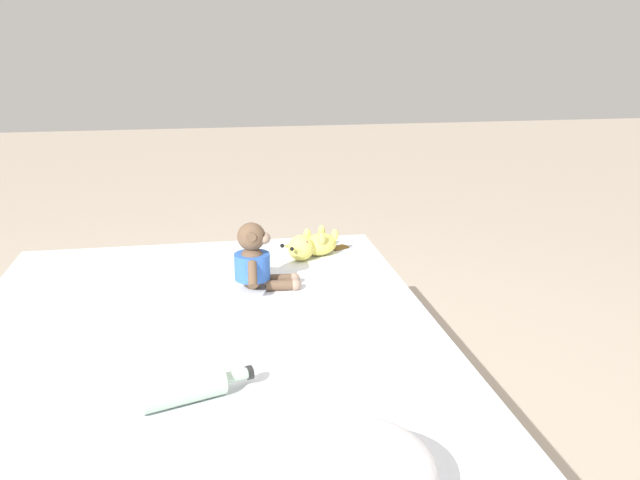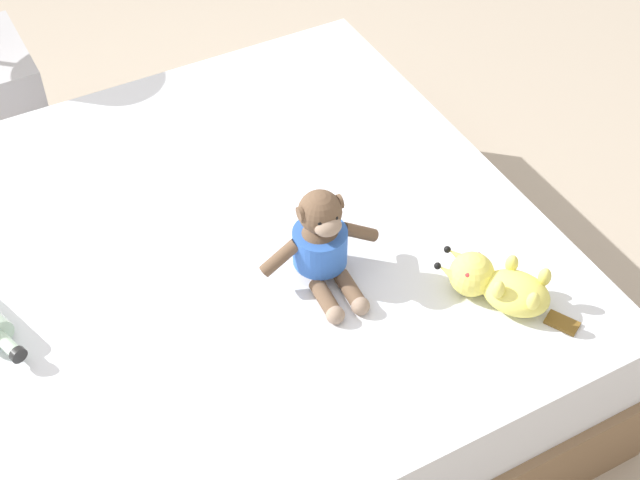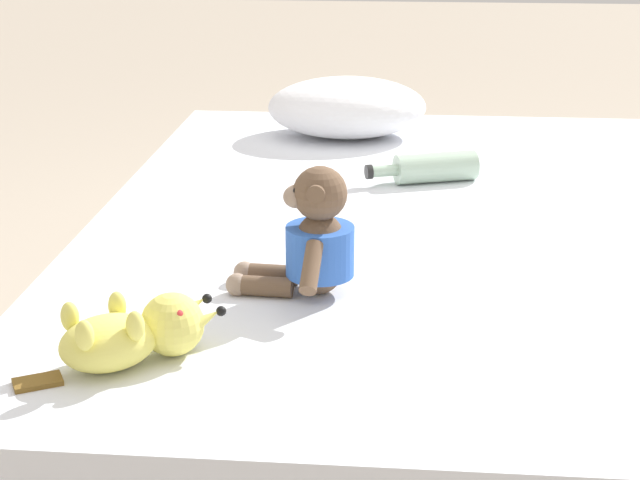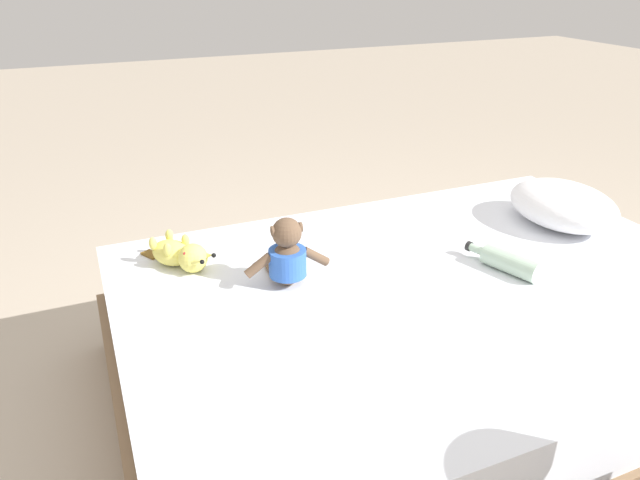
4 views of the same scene
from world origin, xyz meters
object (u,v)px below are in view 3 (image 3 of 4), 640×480
at_px(plush_yellow_creature, 136,333).
at_px(glass_bottle, 432,168).
at_px(pillow, 347,107).
at_px(bed, 416,311).
at_px(plush_monkey, 314,242).

height_order(plush_yellow_creature, glass_bottle, plush_yellow_creature).
bearing_deg(pillow, plush_yellow_creature, -98.93).
xyz_separation_m(pillow, glass_bottle, (0.24, -0.45, -0.05)).
bearing_deg(bed, plush_yellow_creature, -120.18).
xyz_separation_m(pillow, plush_monkey, (0.01, -1.16, 0.01)).
distance_m(bed, pillow, 0.81).
bearing_deg(plush_monkey, pillow, 90.71).
height_order(bed, pillow, pillow).
relative_size(pillow, plush_yellow_creature, 1.59).
xyz_separation_m(bed, glass_bottle, (0.03, 0.27, 0.26)).
bearing_deg(bed, glass_bottle, 83.06).
height_order(plush_monkey, glass_bottle, plush_monkey).
distance_m(bed, glass_bottle, 0.38).
bearing_deg(plush_yellow_creature, plush_monkey, 50.73).
distance_m(pillow, glass_bottle, 0.51).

